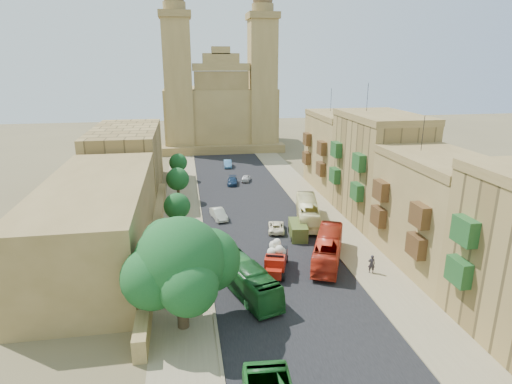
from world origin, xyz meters
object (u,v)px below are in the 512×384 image
object	(u,v)px
church	(220,107)
car_blue_a	(250,271)
ficus_tree	(181,265)
pedestrian_a	(372,264)
car_blue_b	(228,164)
bus_green_north	(244,277)
street_tree_c	(178,179)
pedestrian_c	(339,244)
olive_pickup	(298,230)
street_tree_b	(177,206)
car_white_b	(246,178)
street_tree_d	(178,163)
red_truck	(276,258)
bus_red_east	(328,248)
car_dkblue	(232,181)
car_white_a	(219,214)
car_cream	(276,227)
street_tree_a	(176,249)
bus_cream_east	(307,212)

from	to	relation	value
church	car_blue_a	size ratio (longest dim) A/B	10.11
ficus_tree	pedestrian_a	distance (m)	19.72
car_blue_b	pedestrian_a	bearing A→B (deg)	-75.19
bus_green_north	street_tree_c	bearing A→B (deg)	84.55
pedestrian_c	car_blue_a	bearing A→B (deg)	-49.05
pedestrian_a	ficus_tree	bearing A→B (deg)	31.76
olive_pickup	car_blue_a	world-z (taller)	olive_pickup
street_tree_b	bus_green_north	world-z (taller)	street_tree_b
bus_green_north	car_white_b	xyz separation A→B (m)	(5.55, 37.07, -0.90)
church	street_tree_d	world-z (taller)	church
car_white_b	pedestrian_c	size ratio (longest dim) A/B	1.94
car_blue_b	street_tree_d	bearing A→B (deg)	-134.21
street_tree_b	red_truck	distance (m)	15.50
ficus_tree	bus_red_east	size ratio (longest dim) A/B	0.87
ficus_tree	street_tree_c	distance (m)	32.05
bus_green_north	car_dkblue	world-z (taller)	bus_green_north
ficus_tree	bus_green_north	world-z (taller)	ficus_tree
car_blue_a	car_blue_b	size ratio (longest dim) A/B	0.87
car_blue_a	car_blue_b	xyz separation A→B (m)	(2.53, 45.35, 0.07)
car_white_a	car_blue_b	xyz separation A→B (m)	(4.24, 28.95, 0.00)
street_tree_c	car_white_b	bearing A→B (deg)	39.85
street_tree_b	car_white_b	world-z (taller)	street_tree_b
car_white_a	car_blue_b	size ratio (longest dim) A/B	1.00
ficus_tree	bus_red_east	world-z (taller)	ficus_tree
car_white_b	car_blue_b	xyz separation A→B (m)	(-2.05, 11.01, 0.13)
street_tree_c	car_blue_b	size ratio (longest dim) A/B	1.25
car_cream	pedestrian_c	size ratio (longest dim) A/B	2.47
church	street_tree_b	world-z (taller)	church
car_white_a	car_cream	world-z (taller)	car_white_a
ficus_tree	bus_green_north	size ratio (longest dim) A/B	0.87
street_tree_c	car_dkblue	bearing A→B (deg)	41.82
street_tree_a	car_cream	world-z (taller)	street_tree_a
church	bus_cream_east	world-z (taller)	church
church	car_blue_b	world-z (taller)	church
bus_red_east	car_white_a	distance (m)	17.70
street_tree_c	car_cream	world-z (taller)	street_tree_c
red_truck	bus_green_north	world-z (taller)	red_truck
street_tree_c	car_blue_a	distance (m)	25.83
car_dkblue	car_blue_b	distance (m)	12.61
street_tree_b	pedestrian_c	size ratio (longest dim) A/B	2.94
bus_green_north	bus_cream_east	distance (m)	19.13
bus_cream_east	car_cream	world-z (taller)	bus_cream_east
street_tree_a	street_tree_b	distance (m)	12.00
red_truck	street_tree_b	bearing A→B (deg)	128.86
street_tree_c	olive_pickup	distance (m)	21.44
street_tree_d	red_truck	world-z (taller)	street_tree_d
street_tree_c	pedestrian_c	bearing A→B (deg)	-49.54
car_cream	ficus_tree	bearing A→B (deg)	69.27
church	ficus_tree	distance (m)	75.31
street_tree_b	bus_green_north	bearing A→B (deg)	-68.76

